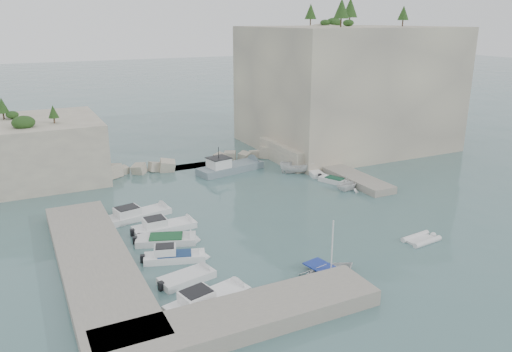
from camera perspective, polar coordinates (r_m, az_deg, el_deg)
name	(u,v)px	position (r m, az deg, el deg)	size (l,w,h in m)	color
ground	(285,225)	(45.99, 3.33, -5.59)	(400.00, 400.00, 0.00)	slate
cliff_east	(346,87)	(74.81, 10.22, 9.94)	(26.00, 22.00, 17.00)	beige
cliff_terrace	(304,151)	(66.58, 5.46, 2.85)	(8.00, 10.00, 2.50)	beige
outcrop_west	(28,151)	(63.36, -24.60, 2.66)	(16.00, 14.00, 7.00)	beige
quay_west	(95,262)	(39.94, -17.93, -9.37)	(5.00, 24.00, 1.10)	#9E9689
quay_south	(244,317)	(31.84, -1.42, -15.81)	(18.00, 4.00, 1.10)	#9E9689
ledge_east	(342,173)	(60.72, 9.79, 0.39)	(3.00, 16.00, 0.80)	#9E9689
breakwater	(194,160)	(64.39, -7.13, 1.78)	(28.00, 3.00, 1.40)	beige
motorboat_a	(137,218)	(48.79, -13.40, -4.67)	(6.94, 2.06, 1.40)	silver
motorboat_b	(164,230)	(45.61, -10.42, -6.08)	(6.05, 1.98, 1.40)	white
motorboat_c	(166,243)	(43.12, -10.21, -7.50)	(5.43, 1.98, 0.70)	silver
motorboat_d	(175,260)	(40.04, -9.26, -9.50)	(5.17, 1.54, 1.40)	white
motorboat_e	(187,281)	(37.05, -7.89, -11.80)	(4.38, 1.79, 0.70)	silver
motorboat_f	(208,304)	(34.28, -5.49, -14.32)	(6.48, 1.93, 1.40)	white
rowboat	(331,278)	(37.54, 8.52, -11.41)	(3.43, 4.80, 0.99)	white
inflatable_dinghy	(421,241)	(44.97, 18.34, -7.07)	(3.38, 1.64, 0.44)	silver
tender_east_a	(347,190)	(55.93, 10.39, -1.58)	(2.80, 3.24, 1.71)	white
tender_east_b	(335,183)	(58.08, 8.97, -0.78)	(4.08, 1.39, 0.70)	silver
tender_east_c	(313,174)	(61.02, 6.58, 0.22)	(4.31, 1.39, 0.70)	white
tender_east_d	(298,173)	(61.22, 4.84, 0.34)	(1.72, 4.58, 1.77)	silver
work_boat	(230,171)	(61.72, -2.95, 0.52)	(9.25, 2.73, 2.20)	slate
rowboat_mast	(332,245)	(36.36, 8.71, -7.83)	(0.10, 0.10, 4.20)	white
vegetation	(313,20)	(72.42, 6.50, 17.35)	(53.48, 13.88, 13.40)	#1E4219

